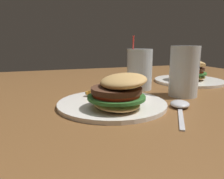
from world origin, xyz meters
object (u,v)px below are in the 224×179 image
object	(u,v)px
juice_glass	(139,71)
meal_plate_far	(189,74)
meal_plate_near	(115,97)
beer_glass	(184,72)
spoon	(180,105)

from	to	relation	value
juice_glass	meal_plate_far	distance (m)	0.26
meal_plate_near	meal_plate_far	distance (m)	0.47
beer_glass	spoon	bearing A→B (deg)	-38.58
meal_plate_near	spoon	distance (m)	0.16
beer_glass	spoon	size ratio (longest dim) A/B	0.87
juice_glass	spoon	size ratio (longest dim) A/B	1.05
meal_plate_near	meal_plate_far	xyz separation A→B (m)	(-0.24, 0.40, 0.00)
meal_plate_near	juice_glass	xyz separation A→B (m)	(-0.19, 0.15, 0.03)
beer_glass	meal_plate_far	xyz separation A→B (m)	(-0.18, 0.17, -0.04)
juice_glass	meal_plate_far	bearing A→B (deg)	102.39
meal_plate_near	meal_plate_far	size ratio (longest dim) A/B	1.03
juice_glass	spoon	bearing A→B (deg)	-0.14
meal_plate_near	juice_glass	distance (m)	0.24
meal_plate_far	meal_plate_near	bearing A→B (deg)	-59.19
juice_glass	meal_plate_near	bearing A→B (deg)	-39.75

